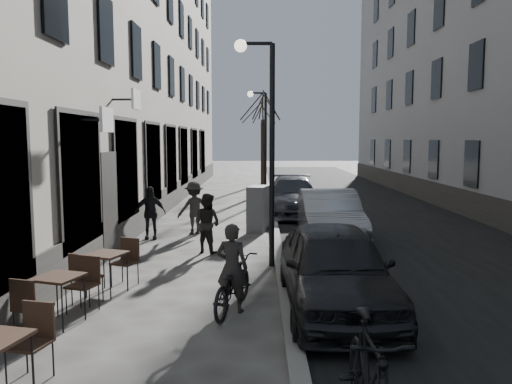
{
  "coord_description": "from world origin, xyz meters",
  "views": [
    {
      "loc": [
        -0.28,
        -5.24,
        2.92
      ],
      "look_at": [
        -0.35,
        5.19,
        1.8
      ],
      "focal_mm": 35.0,
      "sensor_mm": 36.0,
      "label": 1
    }
  ],
  "objects_px": {
    "utility_cabinet": "(258,209)",
    "pedestrian_mid": "(194,208)",
    "tree_near": "(263,105)",
    "streetlamp_near": "(264,128)",
    "bistro_set_b": "(59,295)",
    "car_near": "(335,268)",
    "streetlamp_far": "(262,133)",
    "bicycle": "(232,284)",
    "pedestrian_far": "(150,213)",
    "pedestrian_near": "(207,223)",
    "car_mid": "(329,217)",
    "moped": "(371,380)",
    "bistro_set_c": "(107,269)",
    "car_far": "(293,196)",
    "tree_far": "(262,111)"
  },
  "relations": [
    {
      "from": "utility_cabinet",
      "to": "pedestrian_mid",
      "type": "distance_m",
      "value": 2.01
    },
    {
      "from": "tree_near",
      "to": "utility_cabinet",
      "type": "height_order",
      "value": "tree_near"
    },
    {
      "from": "streetlamp_near",
      "to": "bistro_set_b",
      "type": "height_order",
      "value": "streetlamp_near"
    },
    {
      "from": "car_near",
      "to": "bistro_set_b",
      "type": "bearing_deg",
      "value": -172.12
    },
    {
      "from": "streetlamp_near",
      "to": "streetlamp_far",
      "type": "distance_m",
      "value": 12.0
    },
    {
      "from": "bicycle",
      "to": "pedestrian_far",
      "type": "xyz_separation_m",
      "value": [
        -2.72,
        6.11,
        0.31
      ]
    },
    {
      "from": "pedestrian_near",
      "to": "car_near",
      "type": "bearing_deg",
      "value": 154.78
    },
    {
      "from": "pedestrian_near",
      "to": "car_mid",
      "type": "xyz_separation_m",
      "value": [
        3.31,
        1.3,
        -0.04
      ]
    },
    {
      "from": "car_near",
      "to": "moped",
      "type": "distance_m",
      "value": 3.66
    },
    {
      "from": "streetlamp_far",
      "to": "utility_cabinet",
      "type": "distance_m",
      "value": 8.1
    },
    {
      "from": "bistro_set_b",
      "to": "utility_cabinet",
      "type": "distance_m",
      "value": 8.52
    },
    {
      "from": "streetlamp_far",
      "to": "car_near",
      "type": "relative_size",
      "value": 1.18
    },
    {
      "from": "tree_near",
      "to": "pedestrian_near",
      "type": "height_order",
      "value": "tree_near"
    },
    {
      "from": "bistro_set_c",
      "to": "car_mid",
      "type": "height_order",
      "value": "car_mid"
    },
    {
      "from": "streetlamp_near",
      "to": "car_mid",
      "type": "relative_size",
      "value": 1.15
    },
    {
      "from": "bistro_set_c",
      "to": "moped",
      "type": "distance_m",
      "value": 6.01
    },
    {
      "from": "streetlamp_far",
      "to": "bistro_set_b",
      "type": "relative_size",
      "value": 3.13
    },
    {
      "from": "utility_cabinet",
      "to": "bicycle",
      "type": "distance_m",
      "value": 7.32
    },
    {
      "from": "tree_near",
      "to": "car_far",
      "type": "distance_m",
      "value": 8.25
    },
    {
      "from": "pedestrian_far",
      "to": "bistro_set_c",
      "type": "bearing_deg",
      "value": -93.57
    },
    {
      "from": "bistro_set_c",
      "to": "pedestrian_far",
      "type": "height_order",
      "value": "pedestrian_far"
    },
    {
      "from": "streetlamp_near",
      "to": "moped",
      "type": "xyz_separation_m",
      "value": [
        0.97,
        -6.63,
        -2.56
      ]
    },
    {
      "from": "tree_near",
      "to": "car_far",
      "type": "bearing_deg",
      "value": -81.27
    },
    {
      "from": "streetlamp_far",
      "to": "car_far",
      "type": "bearing_deg",
      "value": -74.27
    },
    {
      "from": "streetlamp_far",
      "to": "pedestrian_far",
      "type": "bearing_deg",
      "value": -110.3
    },
    {
      "from": "bistro_set_c",
      "to": "utility_cabinet",
      "type": "xyz_separation_m",
      "value": [
        2.83,
        6.38,
        0.24
      ]
    },
    {
      "from": "bistro_set_c",
      "to": "pedestrian_mid",
      "type": "height_order",
      "value": "pedestrian_mid"
    },
    {
      "from": "bistro_set_b",
      "to": "bistro_set_c",
      "type": "bearing_deg",
      "value": 97.35
    },
    {
      "from": "bistro_set_c",
      "to": "moped",
      "type": "xyz_separation_m",
      "value": [
        3.95,
        -4.53,
        0.12
      ]
    },
    {
      "from": "bistro_set_b",
      "to": "pedestrian_far",
      "type": "relative_size",
      "value": 1.05
    },
    {
      "from": "tree_near",
      "to": "utility_cabinet",
      "type": "distance_m",
      "value": 11.42
    },
    {
      "from": "pedestrian_far",
      "to": "bicycle",
      "type": "bearing_deg",
      "value": -73.0
    },
    {
      "from": "tree_near",
      "to": "pedestrian_mid",
      "type": "height_order",
      "value": "tree_near"
    },
    {
      "from": "pedestrian_mid",
      "to": "moped",
      "type": "height_order",
      "value": "pedestrian_mid"
    },
    {
      "from": "streetlamp_far",
      "to": "bistro_set_c",
      "type": "relative_size",
      "value": 3.14
    },
    {
      "from": "tree_near",
      "to": "bistro_set_c",
      "type": "height_order",
      "value": "tree_near"
    },
    {
      "from": "streetlamp_far",
      "to": "bicycle",
      "type": "height_order",
      "value": "streetlamp_far"
    },
    {
      "from": "car_far",
      "to": "moped",
      "type": "distance_m",
      "value": 14.47
    },
    {
      "from": "tree_near",
      "to": "bistro_set_b",
      "type": "bearing_deg",
      "value": -100.12
    },
    {
      "from": "car_near",
      "to": "car_far",
      "type": "xyz_separation_m",
      "value": [
        -0.0,
        10.82,
        -0.03
      ]
    },
    {
      "from": "bicycle",
      "to": "bistro_set_c",
      "type": "bearing_deg",
      "value": -5.65
    },
    {
      "from": "streetlamp_near",
      "to": "utility_cabinet",
      "type": "relative_size",
      "value": 3.54
    },
    {
      "from": "streetlamp_near",
      "to": "bicycle",
      "type": "bearing_deg",
      "value": -100.75
    },
    {
      "from": "tree_near",
      "to": "pedestrian_far",
      "type": "relative_size",
      "value": 3.7
    },
    {
      "from": "car_mid",
      "to": "car_far",
      "type": "distance_m",
      "value": 5.22
    },
    {
      "from": "tree_far",
      "to": "car_mid",
      "type": "relative_size",
      "value": 1.28
    },
    {
      "from": "tree_far",
      "to": "moped",
      "type": "bearing_deg",
      "value": -88.15
    },
    {
      "from": "streetlamp_near",
      "to": "tree_near",
      "type": "relative_size",
      "value": 0.89
    },
    {
      "from": "bistro_set_c",
      "to": "pedestrian_far",
      "type": "xyz_separation_m",
      "value": [
        -0.31,
        5.19,
        0.29
      ]
    },
    {
      "from": "streetlamp_far",
      "to": "tree_far",
      "type": "height_order",
      "value": "tree_far"
    }
  ]
}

